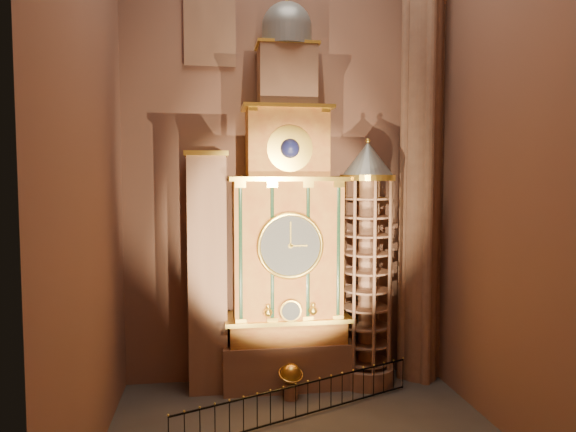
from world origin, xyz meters
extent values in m
plane|color=brown|center=(0.00, 6.00, 11.00)|extent=(22.00, 0.00, 22.00)
plane|color=brown|center=(-7.00, 0.00, 11.00)|extent=(0.00, 22.00, 22.00)
plane|color=brown|center=(7.00, 0.00, 11.00)|extent=(0.00, 22.00, 22.00)
cube|color=#8C634C|center=(0.00, 5.00, 1.00)|extent=(5.60, 2.20, 2.00)
cube|color=#974620|center=(0.00, 5.00, 2.50)|extent=(5.00, 2.00, 1.00)
cube|color=#FFD44B|center=(0.00, 4.95, 3.05)|extent=(5.40, 2.30, 0.18)
cube|color=#974620|center=(0.00, 5.00, 6.00)|extent=(4.60, 2.00, 6.00)
cylinder|color=black|center=(-2.05, 4.14, 6.00)|extent=(0.32, 0.32, 5.60)
cylinder|color=black|center=(-0.75, 4.14, 6.00)|extent=(0.32, 0.32, 5.60)
cylinder|color=black|center=(0.75, 4.14, 6.00)|extent=(0.32, 0.32, 5.60)
cylinder|color=black|center=(2.05, 4.14, 6.00)|extent=(0.32, 0.32, 5.60)
cube|color=#FFD44B|center=(0.00, 4.95, 9.05)|extent=(5.00, 2.25, 0.18)
cylinder|color=#2D3033|center=(0.00, 3.99, 6.30)|extent=(2.60, 0.12, 2.60)
torus|color=#FFD44B|center=(0.00, 3.94, 6.30)|extent=(2.80, 0.16, 2.80)
cylinder|color=#FFD44B|center=(0.00, 3.84, 3.60)|extent=(0.90, 0.10, 0.90)
sphere|color=#FFD44B|center=(-0.95, 3.89, 3.55)|extent=(0.36, 0.36, 0.36)
sphere|color=#FFD44B|center=(0.95, 3.89, 3.55)|extent=(0.36, 0.36, 0.36)
cube|color=#974620|center=(0.00, 5.00, 10.50)|extent=(3.40, 1.80, 3.00)
sphere|color=#0D0C3D|center=(0.00, 4.09, 10.30)|extent=(0.80, 0.80, 0.80)
cube|color=#FFD44B|center=(0.00, 4.95, 12.05)|extent=(3.80, 2.00, 0.15)
cube|color=#8C634C|center=(0.00, 5.00, 13.30)|extent=(2.40, 1.60, 2.60)
sphere|color=slate|center=(0.00, 5.00, 15.40)|extent=(2.10, 2.10, 2.10)
cylinder|color=#FFD44B|center=(0.00, 5.00, 16.30)|extent=(0.14, 0.14, 0.80)
cube|color=#8C634C|center=(-3.40, 5.00, 5.00)|extent=(1.60, 1.40, 10.00)
cube|color=#FFD44B|center=(-3.40, 4.58, 3.00)|extent=(1.35, 0.10, 2.10)
cube|color=#4C1914|center=(-3.40, 4.52, 3.00)|extent=(1.05, 0.04, 1.75)
cube|color=#FFD44B|center=(-3.40, 4.58, 5.60)|extent=(1.35, 0.10, 2.10)
cube|color=#4C1914|center=(-3.40, 4.52, 5.60)|extent=(1.05, 0.04, 1.75)
cube|color=#FFD44B|center=(-3.40, 4.58, 8.20)|extent=(1.35, 0.10, 2.10)
cube|color=#4C1914|center=(-3.40, 4.52, 8.20)|extent=(1.05, 0.04, 1.75)
cube|color=#FFD44B|center=(-3.40, 5.00, 10.10)|extent=(1.80, 1.60, 0.20)
cylinder|color=#8C634C|center=(3.50, 4.70, 0.40)|extent=(2.50, 2.50, 0.80)
cylinder|color=#8C634C|center=(3.50, 4.70, 4.90)|extent=(0.70, 0.70, 8.20)
cylinder|color=#FFD44B|center=(3.50, 4.70, 9.10)|extent=(2.40, 2.40, 0.25)
cone|color=slate|center=(3.50, 4.70, 9.90)|extent=(2.30, 2.30, 1.50)
sphere|color=#FFD44B|center=(3.50, 4.70, 10.70)|extent=(0.20, 0.20, 0.20)
cylinder|color=#8C634C|center=(6.10, 5.00, 11.00)|extent=(1.60, 1.60, 22.00)
cylinder|color=#8C634C|center=(6.90, 5.00, 11.00)|extent=(0.44, 0.44, 22.00)
cylinder|color=#8C634C|center=(5.30, 5.00, 11.00)|extent=(0.44, 0.44, 22.00)
cylinder|color=#8C634C|center=(6.10, 5.80, 11.00)|extent=(0.44, 0.44, 22.00)
cylinder|color=#8C634C|center=(6.10, 4.20, 11.00)|extent=(0.44, 0.44, 22.00)
cube|color=navy|center=(-3.20, 5.94, 16.50)|extent=(2.00, 0.10, 5.00)
cube|color=#8C634C|center=(-3.20, 5.88, 16.50)|extent=(2.20, 0.06, 5.20)
cylinder|color=#8C634C|center=(-0.06, 3.49, 0.33)|extent=(0.56, 0.56, 0.65)
sphere|color=gold|center=(-0.06, 3.49, 1.07)|extent=(0.84, 0.84, 0.84)
torus|color=gold|center=(-0.06, 3.49, 1.07)|extent=(1.20, 1.16, 0.45)
cube|color=black|center=(0.09, 1.75, 1.31)|extent=(9.57, 4.02, 0.06)
cube|color=black|center=(0.09, 1.75, 0.11)|extent=(9.57, 4.02, 0.06)
camera|label=1|loc=(-3.24, -16.80, 9.00)|focal=32.00mm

